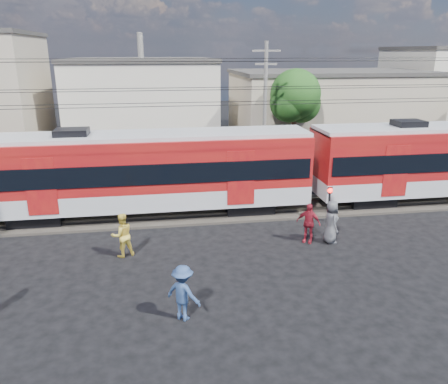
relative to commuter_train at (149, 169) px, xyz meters
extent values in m
plane|color=black|center=(1.48, -8.00, -2.40)|extent=(120.00, 120.00, 0.00)
cube|color=#2D2823|center=(1.48, 0.00, -2.34)|extent=(70.00, 3.40, 0.12)
cube|color=#59544C|center=(1.48, -0.75, -2.22)|extent=(70.00, 0.12, 0.12)
cube|color=#59544C|center=(1.48, 0.75, -2.22)|extent=(70.00, 0.12, 0.12)
cube|color=black|center=(-5.33, 0.00, -2.05)|extent=(2.40, 2.20, 0.70)
cube|color=black|center=(4.91, 0.00, -2.05)|extent=(2.40, 2.20, 0.70)
cube|color=#ADAFB5|center=(-0.21, 0.00, -1.25)|extent=(16.00, 3.00, 0.90)
cube|color=maroon|center=(-0.21, 0.00, 0.40)|extent=(16.00, 3.00, 2.40)
cube|color=black|center=(-0.21, 0.00, 0.15)|extent=(15.68, 3.08, 0.95)
cube|color=#ADAFB5|center=(-0.21, 0.00, 1.65)|extent=(16.00, 2.60, 0.25)
cube|color=black|center=(11.47, 0.00, -2.05)|extent=(2.40, 2.20, 0.70)
cylinder|color=black|center=(1.48, -0.70, 3.10)|extent=(70.00, 0.03, 0.03)
cylinder|color=black|center=(1.48, 0.70, 3.10)|extent=(70.00, 0.03, 0.03)
cylinder|color=black|center=(1.48, -0.70, 3.80)|extent=(70.00, 0.03, 0.03)
cylinder|color=black|center=(1.48, 0.70, 3.80)|extent=(70.00, 0.03, 0.03)
cylinder|color=black|center=(1.48, -3.50, 5.10)|extent=(70.00, 0.03, 0.03)
cylinder|color=black|center=(1.48, 3.50, 5.10)|extent=(70.00, 0.03, 0.03)
cube|color=beige|center=(-0.52, 19.00, 1.10)|extent=(12.00, 12.00, 7.00)
cube|color=#3F3D3A|center=(-0.52, 19.00, 4.75)|extent=(12.24, 12.24, 0.30)
cube|color=gray|center=(15.48, 16.00, 0.60)|extent=(16.00, 10.00, 6.00)
cube|color=#3F3D3A|center=(15.48, 16.00, 3.75)|extent=(16.32, 10.20, 0.30)
cube|color=beige|center=(29.48, 20.00, 1.60)|extent=(10.00, 10.00, 8.00)
cylinder|color=slate|center=(7.48, 7.00, 1.85)|extent=(0.24, 0.24, 8.50)
cube|color=slate|center=(7.48, 7.00, 5.50)|extent=(1.80, 0.12, 0.12)
cube|color=slate|center=(7.48, 7.00, 4.70)|extent=(1.40, 0.12, 0.12)
cylinder|color=#382619|center=(10.48, 10.00, -0.44)|extent=(0.36, 0.36, 3.92)
sphere|color=#144212|center=(10.48, 10.00, 2.50)|extent=(3.64, 3.64, 3.64)
sphere|color=#144212|center=(11.08, 10.30, 1.80)|extent=(2.80, 2.80, 2.80)
imported|color=gold|center=(-1.10, -4.39, -1.49)|extent=(1.07, 0.97, 1.82)
imported|color=navy|center=(1.00, -9.11, -1.50)|extent=(1.32, 1.24, 1.79)
imported|color=maroon|center=(6.68, -4.24, -1.52)|extent=(1.09, 0.93, 1.76)
imported|color=#47474B|center=(7.62, -4.43, -1.46)|extent=(0.61, 0.93, 1.88)
cylinder|color=black|center=(8.47, -2.10, -1.59)|extent=(0.11, 0.11, 1.62)
sphere|color=#FF140C|center=(8.47, -2.10, -0.82)|extent=(0.25, 0.25, 0.25)
cube|color=black|center=(8.47, -2.10, -0.82)|extent=(0.23, 0.05, 0.32)
camera|label=1|loc=(0.41, -20.80, 5.48)|focal=35.00mm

